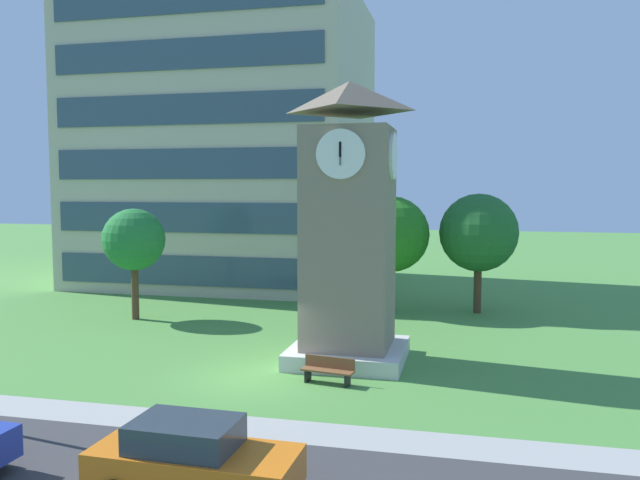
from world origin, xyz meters
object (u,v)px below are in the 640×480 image
(park_bench, at_px, (328,370))
(tree_near_tower, at_px, (391,234))
(parked_car_orange, at_px, (193,459))
(tree_streetside, at_px, (479,233))
(tree_by_building, at_px, (134,240))
(clock_tower, at_px, (349,238))

(park_bench, distance_m, tree_near_tower, 13.44)
(park_bench, relative_size, parked_car_orange, 0.42)
(tree_streetside, distance_m, parked_car_orange, 23.25)
(tree_streetside, relative_size, tree_by_building, 1.13)
(park_bench, xyz_separation_m, parked_car_orange, (-1.07, -8.45, 0.40))
(park_bench, bearing_deg, tree_streetside, 69.89)
(parked_car_orange, bearing_deg, park_bench, 82.81)
(clock_tower, distance_m, park_bench, 5.16)
(park_bench, height_order, parked_car_orange, parked_car_orange)
(park_bench, bearing_deg, clock_tower, 87.11)
(clock_tower, bearing_deg, parked_car_orange, -96.09)
(tree_streetside, height_order, tree_near_tower, tree_streetside)
(clock_tower, height_order, tree_by_building, clock_tower)
(park_bench, height_order, tree_streetside, tree_streetside)
(tree_by_building, bearing_deg, park_bench, -34.65)
(tree_near_tower, bearing_deg, clock_tower, -92.33)
(tree_by_building, distance_m, tree_near_tower, 13.17)
(park_bench, xyz_separation_m, tree_by_building, (-11.70, 8.09, 3.52))
(park_bench, bearing_deg, tree_by_building, 145.35)
(clock_tower, relative_size, park_bench, 5.66)
(clock_tower, relative_size, tree_streetside, 1.67)
(parked_car_orange, bearing_deg, clock_tower, 83.91)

